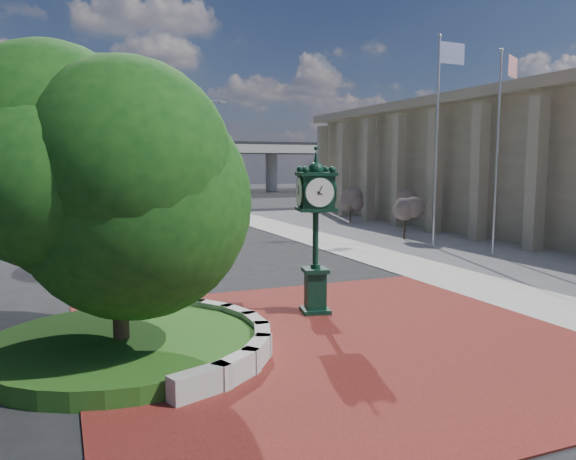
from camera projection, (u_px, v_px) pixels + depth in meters
The scene contains 17 objects.
ground at pixel (320, 330), 14.67m from camera, with size 200.00×200.00×0.00m, color black.
plaza at pixel (338, 340), 13.74m from camera, with size 12.00×12.00×0.04m, color maroon.
sidewalk at pixel (510, 245), 29.88m from camera, with size 20.00×50.00×0.04m, color #9E9B93.
planter_wall at pixel (220, 332), 13.61m from camera, with size 2.96×6.77×0.54m.
grass_bed at pixel (122, 346), 12.76m from camera, with size 6.10×6.10×0.40m, color #174814.
overpass at pixel (102, 148), 78.13m from camera, with size 90.00×12.00×7.50m.
tree_planter at pixel (116, 191), 12.34m from camera, with size 5.20×5.20×6.33m.
tree_street at pixel (103, 185), 29.31m from camera, with size 4.40×4.40×5.45m.
post_clock at pixel (316, 224), 16.00m from camera, with size 1.14×1.14×4.74m.
parked_car at pixel (156, 203), 50.48m from camera, with size 1.85×4.60×1.57m, color maroon.
flagpole_a at pixel (497, 152), 25.77m from camera, with size 1.39×0.72×9.51m.
flagpole_b at pixel (437, 140), 28.38m from camera, with size 1.68×0.19×10.74m.
street_lamp_near at pixel (204, 151), 41.18m from camera, with size 2.01×0.29×8.97m.
street_lamp_far at pixel (101, 149), 48.72m from camera, with size 2.07×0.90×9.57m.
shrub_near at pixel (405, 212), 31.91m from camera, with size 1.20×1.20×2.20m.
shrub_mid at pixel (405, 207), 35.45m from camera, with size 1.20×1.20×2.20m.
shrub_far at pixel (350, 202), 40.73m from camera, with size 1.20×1.20×2.20m.
Camera 1 is at (-6.19, -12.87, 4.33)m, focal length 35.00 mm.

